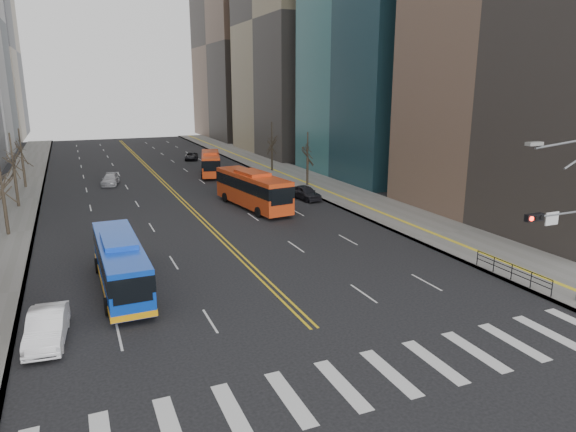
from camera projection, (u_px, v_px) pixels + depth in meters
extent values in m
plane|color=black|center=(366.00, 379.00, 21.76)|extent=(220.00, 220.00, 0.00)
cube|color=slate|center=(302.00, 178.00, 68.50)|extent=(7.00, 130.00, 0.15)
cube|color=slate|center=(17.00, 199.00, 55.60)|extent=(5.00, 130.00, 0.15)
cube|color=silver|center=(170.00, 428.00, 18.62)|extent=(0.70, 4.00, 0.01)
cube|color=silver|center=(233.00, 412.00, 19.52)|extent=(0.70, 4.00, 0.01)
cube|color=silver|center=(290.00, 398.00, 20.42)|extent=(0.70, 4.00, 0.01)
cube|color=silver|center=(342.00, 385.00, 21.31)|extent=(0.70, 4.00, 0.01)
cube|color=silver|center=(390.00, 373.00, 22.21)|extent=(0.70, 4.00, 0.01)
cube|color=silver|center=(434.00, 362.00, 23.11)|extent=(0.70, 4.00, 0.01)
cube|color=silver|center=(475.00, 351.00, 24.00)|extent=(0.70, 4.00, 0.01)
cube|color=silver|center=(513.00, 342.00, 24.90)|extent=(0.70, 4.00, 0.01)
cube|color=silver|center=(548.00, 333.00, 25.80)|extent=(0.70, 4.00, 0.01)
cube|color=gold|center=(155.00, 176.00, 70.72)|extent=(0.15, 100.00, 0.01)
cube|color=gold|center=(158.00, 175.00, 70.87)|extent=(0.15, 100.00, 0.01)
cube|color=gray|center=(306.00, 22.00, 90.76)|extent=(20.00, 26.00, 46.00)
cube|color=brown|center=(244.00, 46.00, 119.40)|extent=(18.00, 30.00, 42.00)
cylinder|color=gray|center=(561.00, 214.00, 27.10)|extent=(4.50, 0.12, 0.12)
cube|color=black|center=(534.00, 217.00, 26.36)|extent=(1.10, 0.28, 0.38)
cylinder|color=#FF190C|center=(532.00, 219.00, 26.08)|extent=(0.24, 0.08, 0.24)
cylinder|color=black|center=(537.00, 218.00, 26.22)|extent=(0.24, 0.08, 0.24)
cylinder|color=black|center=(542.00, 217.00, 26.35)|extent=(0.24, 0.08, 0.24)
cube|color=silver|center=(552.00, 219.00, 26.90)|extent=(0.90, 0.06, 0.70)
cube|color=#999993|center=(534.00, 144.00, 25.19)|extent=(0.90, 0.35, 0.18)
cube|color=black|center=(512.00, 264.00, 32.25)|extent=(0.04, 6.00, 0.04)
cylinder|color=black|center=(552.00, 289.00, 29.70)|extent=(0.06, 0.06, 1.00)
cylinder|color=black|center=(531.00, 280.00, 31.04)|extent=(0.06, 0.06, 1.00)
cylinder|color=black|center=(512.00, 272.00, 32.38)|extent=(0.06, 0.06, 1.00)
cylinder|color=black|center=(494.00, 265.00, 33.72)|extent=(0.06, 0.06, 1.00)
cylinder|color=black|center=(477.00, 258.00, 35.05)|extent=(0.06, 0.06, 1.00)
cylinder|color=black|center=(6.00, 215.00, 41.99)|extent=(0.28, 0.28, 3.60)
cylinder|color=black|center=(16.00, 188.00, 51.75)|extent=(0.28, 0.28, 4.00)
cylinder|color=black|center=(24.00, 173.00, 61.58)|extent=(0.28, 0.28, 3.80)
cylinder|color=black|center=(307.00, 172.00, 63.06)|extent=(0.28, 0.28, 3.50)
cylinder|color=black|center=(272.00, 158.00, 73.73)|extent=(0.28, 0.28, 3.75)
cube|color=#0C3AB7|center=(120.00, 263.00, 30.99)|extent=(2.47, 11.15, 2.61)
cube|color=black|center=(120.00, 255.00, 30.85)|extent=(2.53, 11.17, 0.95)
cube|color=#0C3AB7|center=(119.00, 241.00, 30.64)|extent=(1.91, 3.92, 0.40)
cube|color=orange|center=(122.00, 280.00, 31.26)|extent=(2.53, 11.17, 0.35)
cylinder|color=black|center=(107.00, 307.00, 27.67)|extent=(0.31, 1.00, 1.00)
cylinder|color=black|center=(151.00, 300.00, 28.57)|extent=(0.31, 1.00, 1.00)
cylinder|color=black|center=(98.00, 266.00, 33.97)|extent=(0.31, 1.00, 1.00)
cylinder|color=black|center=(134.00, 261.00, 34.88)|extent=(0.31, 1.00, 1.00)
cube|color=red|center=(252.00, 189.00, 51.73)|extent=(4.27, 12.15, 3.11)
cube|color=black|center=(252.00, 184.00, 51.58)|extent=(4.34, 12.17, 1.11)
cube|color=red|center=(252.00, 173.00, 51.32)|extent=(2.70, 4.41, 0.40)
cylinder|color=black|center=(258.00, 212.00, 48.24)|extent=(0.43, 1.03, 1.00)
cylinder|color=black|center=(283.00, 209.00, 49.58)|extent=(0.43, 1.03, 1.00)
cylinder|color=black|center=(225.00, 197.00, 54.57)|extent=(0.43, 1.03, 1.00)
cylinder|color=black|center=(248.00, 195.00, 55.91)|extent=(0.43, 1.03, 1.00)
cube|color=red|center=(211.00, 163.00, 70.90)|extent=(4.75, 10.54, 2.64)
cube|color=black|center=(211.00, 159.00, 70.77)|extent=(4.81, 10.57, 0.96)
cube|color=red|center=(210.00, 153.00, 70.55)|extent=(2.68, 3.94, 0.40)
cylinder|color=black|center=(202.00, 176.00, 67.87)|extent=(0.53, 1.04, 1.00)
cylinder|color=black|center=(220.00, 175.00, 68.22)|extent=(0.53, 1.04, 1.00)
cylinder|color=black|center=(203.00, 168.00, 74.16)|extent=(0.53, 1.04, 1.00)
cylinder|color=black|center=(219.00, 167.00, 74.52)|extent=(0.53, 1.04, 1.00)
imported|color=white|center=(47.00, 327.00, 24.69)|extent=(2.08, 4.86, 1.56)
imported|color=black|center=(306.00, 193.00, 55.72)|extent=(2.33, 4.71, 1.54)
imported|color=#A7A7AC|center=(110.00, 180.00, 63.95)|extent=(2.78, 4.83, 1.32)
imported|color=black|center=(191.00, 156.00, 85.47)|extent=(3.11, 4.79, 1.23)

